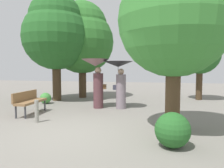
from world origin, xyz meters
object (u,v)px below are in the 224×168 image
(person_right, at_px, (119,75))
(tree_near_right, at_px, (175,11))
(person_left, at_px, (96,74))
(path_marker_post, at_px, (37,111))
(tree_mid_left, at_px, (82,37))
(tree_near_left, at_px, (56,31))
(tree_mid_right, at_px, (200,50))
(park_bench, at_px, (29,100))

(person_right, distance_m, tree_near_right, 3.82)
(person_left, distance_m, person_right, 0.96)
(path_marker_post, bearing_deg, tree_mid_left, 96.47)
(tree_near_left, bearing_deg, tree_mid_right, 14.62)
(park_bench, distance_m, tree_near_right, 5.67)
(park_bench, height_order, tree_mid_right, tree_mid_right)
(person_right, bearing_deg, tree_near_right, -148.64)
(person_right, xyz_separation_m, tree_near_right, (1.97, -2.78, 1.73))
(person_left, xyz_separation_m, park_bench, (-2.02, -1.72, -0.93))
(tree_near_right, distance_m, tree_mid_left, 7.24)
(tree_near_right, relative_size, path_marker_post, 6.92)
(tree_mid_right, distance_m, path_marker_post, 8.66)
(tree_mid_right, bearing_deg, person_left, -143.29)
(tree_near_left, distance_m, tree_near_right, 6.99)
(person_left, bearing_deg, tree_mid_left, 27.04)
(person_right, distance_m, tree_mid_right, 5.09)
(park_bench, relative_size, path_marker_post, 2.19)
(tree_near_right, bearing_deg, person_left, 137.40)
(tree_near_left, xyz_separation_m, tree_mid_left, (0.91, 1.32, -0.13))
(person_right, xyz_separation_m, tree_mid_left, (-2.67, 2.77, 2.02))
(person_left, distance_m, tree_mid_left, 3.88)
(path_marker_post, bearing_deg, person_right, 53.88)
(tree_near_right, bearing_deg, tree_mid_right, 74.63)
(person_right, relative_size, tree_mid_left, 0.36)
(person_right, xyz_separation_m, tree_mid_right, (3.65, 3.33, 1.21))
(park_bench, xyz_separation_m, tree_mid_left, (0.30, 4.58, 2.90))
(tree_near_right, xyz_separation_m, tree_mid_left, (-4.64, 5.55, 0.29))
(person_right, bearing_deg, park_bench, 117.50)
(person_left, xyz_separation_m, tree_mid_left, (-1.72, 2.86, 1.97))
(park_bench, distance_m, tree_mid_left, 5.43)
(park_bench, bearing_deg, tree_mid_right, -55.51)
(person_left, distance_m, tree_near_left, 3.70)
(park_bench, xyz_separation_m, tree_mid_right, (6.61, 5.15, 2.08))
(person_right, height_order, park_bench, person_right)
(tree_near_right, distance_m, tree_mid_right, 6.36)
(person_left, height_order, person_right, person_left)
(tree_near_left, bearing_deg, person_left, -30.43)
(tree_near_left, relative_size, path_marker_post, 7.89)
(person_left, height_order, park_bench, person_left)
(person_left, distance_m, park_bench, 2.81)
(person_right, distance_m, tree_mid_left, 4.34)
(tree_near_left, relative_size, tree_mid_left, 1.02)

